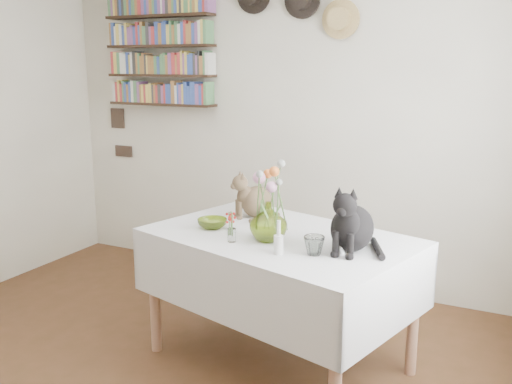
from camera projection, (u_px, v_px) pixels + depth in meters
The scene contains 14 objects.
room at pixel (83, 177), 2.54m from camera, with size 4.08×4.58×2.58m.
dining_table at pixel (279, 267), 3.28m from camera, with size 1.67×1.30×0.79m.
tabby_cat at pixel (257, 193), 3.60m from camera, with size 0.20×0.26×0.30m, color brown, non-canonical shape.
black_cat at pixel (353, 216), 2.95m from camera, with size 0.24×0.31×0.36m, color black, non-canonical shape.
flower_vase at pixel (268, 221), 3.12m from camera, with size 0.21×0.21×0.22m, color #A5C040.
green_bowl at pixel (212, 223), 3.37m from camera, with size 0.18×0.18×0.05m, color #A5C040.
drinking_glass at pixel (314, 246), 2.89m from camera, with size 0.11×0.11×0.10m, color white.
candlestick at pixel (279, 243), 2.90m from camera, with size 0.05×0.05×0.18m.
berry_jar at pixel (232, 227), 3.10m from camera, with size 0.05×0.05×0.19m.
porcelain_figurine at pixel (340, 246), 2.91m from camera, with size 0.05×0.05×0.09m.
flower_bouquet at pixel (270, 180), 3.07m from camera, with size 0.17×0.13×0.39m.
bookshelf_unit at pixel (160, 51), 4.77m from camera, with size 1.00×0.16×0.91m.
wall_hats at pixel (297, 4), 4.19m from camera, with size 0.98×0.09×0.48m.
wall_art_plaques at pixel (120, 132), 5.22m from camera, with size 0.21×0.02×0.44m.
Camera 1 is at (1.79, -1.89, 1.75)m, focal length 40.00 mm.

